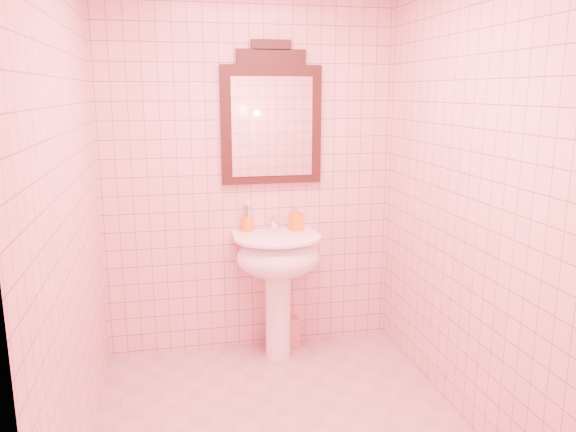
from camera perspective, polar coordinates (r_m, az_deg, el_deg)
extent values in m
plane|color=tan|center=(3.25, -0.45, -21.03)|extent=(2.20, 2.20, 0.00)
cube|color=#E7ABA1|center=(3.84, -3.82, 4.28)|extent=(2.00, 0.02, 2.50)
cylinder|color=white|center=(3.88, -1.04, -9.38)|extent=(0.17, 0.17, 0.70)
ellipsoid|color=white|center=(3.74, -1.00, -4.23)|extent=(0.56, 0.46, 0.28)
cube|color=white|center=(3.87, -1.48, -1.91)|extent=(0.56, 0.15, 0.05)
cylinder|color=white|center=(3.71, -1.01, -2.23)|extent=(0.58, 0.58, 0.02)
cylinder|color=white|center=(3.85, -1.49, -0.82)|extent=(0.04, 0.04, 0.09)
cylinder|color=white|center=(3.79, -1.33, -0.50)|extent=(0.02, 0.10, 0.02)
cylinder|color=white|center=(3.75, -1.19, -0.97)|extent=(0.02, 0.02, 0.04)
cube|color=white|center=(3.85, -1.52, 0.01)|extent=(0.02, 0.07, 0.01)
cube|color=black|center=(3.80, -1.68, 9.21)|extent=(0.67, 0.05, 0.78)
cube|color=black|center=(3.80, -1.73, 15.85)|extent=(0.46, 0.05, 0.10)
cube|color=black|center=(3.81, -1.74, 17.00)|extent=(0.26, 0.05, 0.07)
cube|color=white|center=(3.77, -1.60, 9.03)|extent=(0.54, 0.01, 0.65)
cylinder|color=orange|center=(3.85, -4.18, -0.81)|extent=(0.08, 0.08, 0.10)
cylinder|color=silver|center=(3.84, -3.92, -0.17)|extent=(0.01, 0.01, 0.19)
cylinder|color=#338CD8|center=(3.86, -4.14, -0.12)|extent=(0.01, 0.01, 0.19)
cylinder|color=#E5334C|center=(3.85, -4.43, -0.16)|extent=(0.01, 0.01, 0.19)
cylinder|color=#3FBF59|center=(3.83, -4.38, -0.23)|extent=(0.01, 0.01, 0.19)
cylinder|color=#D8CC4C|center=(3.82, -4.07, -0.23)|extent=(0.01, 0.01, 0.19)
imported|color=orange|center=(3.85, 0.81, -0.21)|extent=(0.10, 0.10, 0.18)
cube|color=#DA8580|center=(4.14, -0.17, -11.66)|extent=(0.19, 0.15, 0.20)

